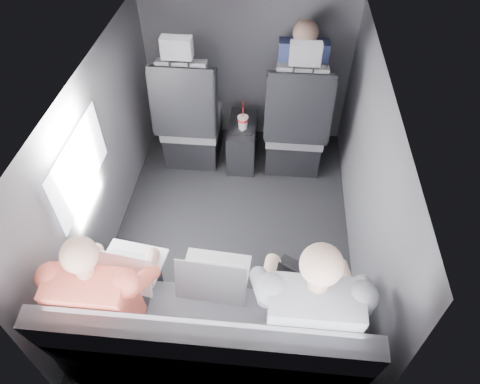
# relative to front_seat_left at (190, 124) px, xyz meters

# --- Properties ---
(floor) EXTENTS (2.60, 2.60, 0.00)m
(floor) POSITION_rel_front_seat_left_xyz_m (0.45, -0.84, -0.40)
(floor) COLOR black
(floor) RESTS_ON ground
(ceiling) EXTENTS (2.60, 2.60, 0.00)m
(ceiling) POSITION_rel_front_seat_left_xyz_m (0.45, -0.84, 0.95)
(ceiling) COLOR #B2B2AD
(ceiling) RESTS_ON panel_back
(panel_left) EXTENTS (0.02, 2.60, 1.35)m
(panel_left) POSITION_rel_front_seat_left_xyz_m (-0.45, -0.84, 0.27)
(panel_left) COLOR #56565B
(panel_left) RESTS_ON floor
(panel_right) EXTENTS (0.02, 2.60, 1.35)m
(panel_right) POSITION_rel_front_seat_left_xyz_m (1.35, -0.84, 0.27)
(panel_right) COLOR #56565B
(panel_right) RESTS_ON floor
(panel_front) EXTENTS (1.80, 0.02, 1.35)m
(panel_front) POSITION_rel_front_seat_left_xyz_m (0.45, 0.46, 0.27)
(panel_front) COLOR #56565B
(panel_front) RESTS_ON floor
(panel_back) EXTENTS (1.80, 0.02, 1.35)m
(panel_back) POSITION_rel_front_seat_left_xyz_m (0.45, -2.14, 0.27)
(panel_back) COLOR #56565B
(panel_back) RESTS_ON floor
(side_window) EXTENTS (0.02, 0.75, 0.42)m
(side_window) POSITION_rel_front_seat_left_xyz_m (-0.43, -1.14, 0.50)
(side_window) COLOR white
(side_window) RESTS_ON panel_left
(seatbelt) EXTENTS (0.35, 0.11, 0.59)m
(seatbelt) POSITION_rel_front_seat_left_xyz_m (0.90, -0.17, 0.40)
(seatbelt) COLOR black
(seatbelt) RESTS_ON front_seat_right
(front_seat_left) EXTENTS (0.52, 0.58, 1.26)m
(front_seat_left) POSITION_rel_front_seat_left_xyz_m (0.00, 0.00, 0.00)
(front_seat_left) COLOR black
(front_seat_left) RESTS_ON floor
(front_seat_right) EXTENTS (0.52, 0.58, 1.26)m
(front_seat_right) POSITION_rel_front_seat_left_xyz_m (0.90, 0.00, 0.00)
(front_seat_right) COLOR black
(front_seat_right) RESTS_ON floor
(center_console) EXTENTS (0.24, 0.48, 0.41)m
(center_console) POSITION_rel_front_seat_left_xyz_m (0.45, 0.04, -0.20)
(center_console) COLOR black
(center_console) RESTS_ON floor
(rear_bench) EXTENTS (1.60, 0.57, 0.92)m
(rear_bench) POSITION_rel_front_seat_left_xyz_m (0.45, -1.90, -0.09)
(rear_bench) COLOR #55565A
(rear_bench) RESTS_ON floor
(soda_cup) EXTENTS (0.09, 0.09, 0.27)m
(soda_cup) POSITION_rel_front_seat_left_xyz_m (0.46, -0.03, 0.07)
(soda_cup) COLOR white
(soda_cup) RESTS_ON center_console
(laptop_white) EXTENTS (0.39, 0.38, 0.26)m
(laptop_white) POSITION_rel_front_seat_left_xyz_m (-0.04, -1.64, 0.24)
(laptop_white) COLOR white
(laptop_white) RESTS_ON passenger_rear_left
(laptop_silver) EXTENTS (0.39, 0.36, 0.27)m
(laptop_silver) POSITION_rel_front_seat_left_xyz_m (0.44, -1.66, 0.24)
(laptop_silver) COLOR #B3B3B8
(laptop_silver) RESTS_ON rear_bench
(laptop_black) EXTENTS (0.39, 0.42, 0.23)m
(laptop_black) POSITION_rel_front_seat_left_xyz_m (0.91, -1.67, 0.23)
(laptop_black) COLOR black
(laptop_black) RESTS_ON passenger_rear_right
(passenger_rear_left) EXTENTS (0.48, 0.60, 1.18)m
(passenger_rear_left) POSITION_rel_front_seat_left_xyz_m (-0.10, -1.81, 0.21)
(passenger_rear_left) COLOR #36363B
(passenger_rear_left) RESTS_ON rear_bench
(passenger_rear_right) EXTENTS (0.52, 0.64, 1.26)m
(passenger_rear_right) POSITION_rel_front_seat_left_xyz_m (0.95, -1.81, 0.24)
(passenger_rear_right) COLOR navy
(passenger_rear_right) RESTS_ON rear_bench
(passenger_front_right) EXTENTS (0.40, 0.40, 0.80)m
(passenger_front_right) POSITION_rel_front_seat_left_xyz_m (0.91, 0.26, 0.35)
(passenger_front_right) COLOR navy
(passenger_front_right) RESTS_ON front_seat_right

